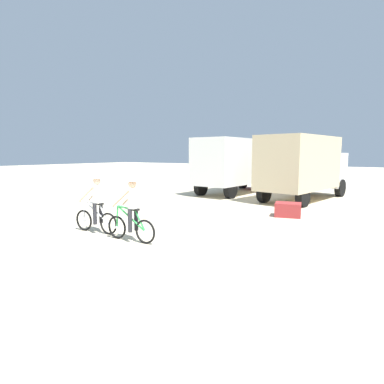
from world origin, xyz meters
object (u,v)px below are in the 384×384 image
cyclist_cowboy_hat (132,212)px  box_truck_tan_camper (304,165)px  cyclist_orange_shirt (97,206)px  box_truck_white_box (236,163)px  supply_crate (288,210)px

cyclist_cowboy_hat → box_truck_tan_camper: bearing=80.7°
cyclist_orange_shirt → box_truck_white_box: bearing=94.2°
cyclist_orange_shirt → cyclist_cowboy_hat: (1.62, -0.13, 0.00)m
box_truck_tan_camper → supply_crate: box_truck_tan_camper is taller
box_truck_white_box → supply_crate: box_truck_white_box is taller
box_truck_tan_camper → cyclist_orange_shirt: size_ratio=3.86×
box_truck_tan_camper → cyclist_cowboy_hat: (-1.81, -11.07, -1.03)m
cyclist_orange_shirt → cyclist_cowboy_hat: 1.63m
supply_crate → cyclist_cowboy_hat: bearing=-113.0°
cyclist_orange_shirt → supply_crate: cyclist_orange_shirt is taller
box_truck_tan_camper → supply_crate: 5.33m
box_truck_tan_camper → cyclist_cowboy_hat: 11.26m
box_truck_white_box → cyclist_cowboy_hat: 12.03m
box_truck_white_box → supply_crate: 7.77m
box_truck_white_box → box_truck_tan_camper: size_ratio=0.98×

